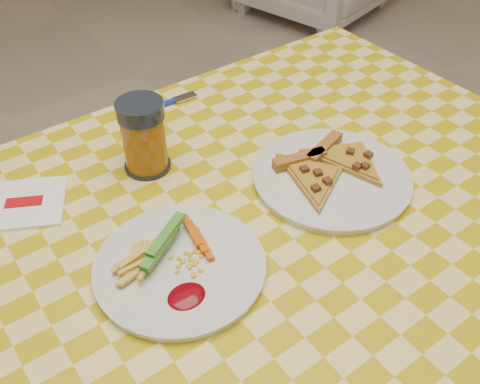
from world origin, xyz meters
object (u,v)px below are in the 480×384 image
plate_right (331,178)px  drink_glass (144,137)px  plate_left (180,268)px  table (240,258)px

plate_right → drink_glass: drink_glass is taller
plate_left → drink_glass: bearing=71.6°
plate_left → plate_right: size_ratio=0.91×
plate_left → drink_glass: drink_glass is taller
plate_right → drink_glass: 0.33m
table → drink_glass: drink_glass is taller
drink_glass → table: bearing=-79.2°
plate_right → drink_glass: size_ratio=2.00×
plate_left → plate_right: (0.32, 0.02, 0.00)m
plate_left → plate_right: same height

